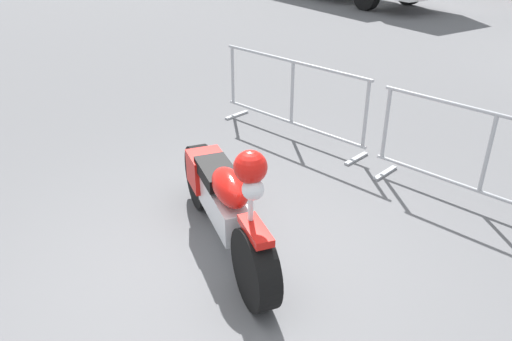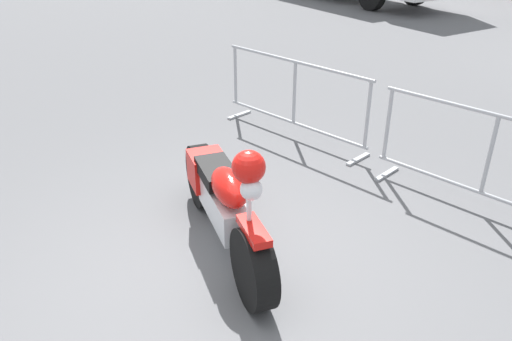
{
  "view_description": "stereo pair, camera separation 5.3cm",
  "coord_description": "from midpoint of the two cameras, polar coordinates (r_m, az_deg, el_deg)",
  "views": [
    {
      "loc": [
        2.68,
        -2.11,
        2.79
      ],
      "look_at": [
        -0.28,
        0.73,
        0.65
      ],
      "focal_mm": 35.0,
      "sensor_mm": 36.0,
      "label": 1
    },
    {
      "loc": [
        2.72,
        -2.07,
        2.79
      ],
      "look_at": [
        -0.28,
        0.73,
        0.65
      ],
      "focal_mm": 35.0,
      "sensor_mm": 36.0,
      "label": 2
    }
  ],
  "objects": [
    {
      "name": "motorcycle",
      "position": [
        4.47,
        -4.04,
        -3.45
      ],
      "size": [
        2.16,
        1.07,
        1.29
      ],
      "rotation": [
        0.0,
        0.0,
        -0.4
      ],
      "color": "black",
      "rests_on": "ground"
    },
    {
      "name": "crowd_barrier_near",
      "position": [
        6.8,
        3.91,
        8.3
      ],
      "size": [
        2.42,
        0.52,
        1.07
      ],
      "rotation": [
        0.0,
        0.0,
        0.03
      ],
      "color": "#9EA0A5",
      "rests_on": "ground"
    },
    {
      "name": "ground_plane",
      "position": [
        4.41,
        -4.83,
        -11.84
      ],
      "size": [
        120.0,
        120.0,
        0.0
      ],
      "primitive_type": "plane",
      "color": "#5B5B5E"
    },
    {
      "name": "crowd_barrier_far",
      "position": [
        5.52,
        24.58,
        1.05
      ],
      "size": [
        2.42,
        0.52,
        1.07
      ],
      "rotation": [
        0.0,
        0.0,
        0.03
      ],
      "color": "#9EA0A5",
      "rests_on": "ground"
    }
  ]
}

